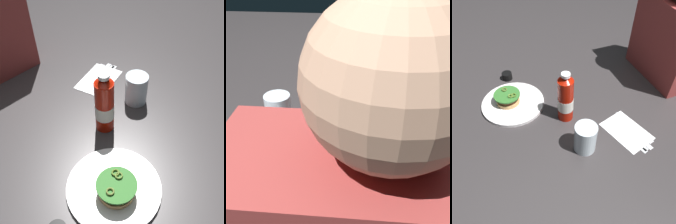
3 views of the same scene
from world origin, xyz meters
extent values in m
plane|color=#343030|center=(0.00, 0.00, 0.00)|extent=(3.00, 3.00, 0.00)
cylinder|color=white|center=(-0.06, -0.16, 0.01)|extent=(0.27, 0.27, 0.01)
cylinder|color=tan|center=(-0.07, -0.18, 0.02)|extent=(0.10, 0.10, 0.02)
cylinder|color=#512D19|center=(-0.07, -0.18, 0.04)|extent=(0.09, 0.09, 0.02)
cylinder|color=red|center=(-0.07, -0.18, 0.05)|extent=(0.09, 0.09, 0.01)
cylinder|color=#316D2A|center=(-0.07, -0.18, 0.06)|extent=(0.11, 0.11, 0.01)
torus|color=#48641D|center=(-0.05, -0.16, 0.06)|extent=(0.02, 0.02, 0.01)
torus|color=#54752A|center=(-0.05, -0.17, 0.06)|extent=(0.02, 0.02, 0.01)
torus|color=#556629|center=(-0.10, -0.18, 0.06)|extent=(0.02, 0.02, 0.01)
cylinder|color=#AA1506|center=(0.09, 0.02, 0.10)|extent=(0.06, 0.06, 0.19)
cone|color=#AA1506|center=(0.09, 0.02, 0.20)|extent=(0.06, 0.06, 0.02)
cylinder|color=white|center=(0.09, 0.02, 0.22)|extent=(0.03, 0.03, 0.01)
cylinder|color=white|center=(0.09, 0.02, 0.08)|extent=(0.06, 0.06, 0.05)
cylinder|color=silver|center=(0.26, 0.03, 0.06)|extent=(0.08, 0.08, 0.11)
cylinder|color=black|center=(-0.25, -0.15, 0.02)|extent=(0.05, 0.05, 0.03)
cube|color=white|center=(0.25, 0.22, 0.00)|extent=(0.21, 0.17, 0.00)
cube|color=silver|center=(0.26, 0.19, 0.00)|extent=(0.17, 0.07, 0.00)
ellipsoid|color=silver|center=(0.34, 0.21, 0.00)|extent=(0.04, 0.03, 0.00)
cube|color=silver|center=(0.26, 0.20, 0.00)|extent=(0.18, 0.06, 0.00)
cube|color=silver|center=(0.33, 0.23, 0.00)|extent=(0.08, 0.04, 0.00)
cube|color=silver|center=(0.25, 0.22, 0.00)|extent=(0.17, 0.05, 0.00)
cube|color=silver|center=(0.32, 0.24, 0.00)|extent=(0.08, 0.03, 0.00)
cube|color=silver|center=(0.25, 0.24, 0.00)|extent=(0.18, 0.05, 0.00)
cube|color=silver|center=(0.32, 0.26, 0.00)|extent=(0.08, 0.03, 0.00)
cube|color=silver|center=(0.24, 0.26, 0.00)|extent=(0.19, 0.06, 0.00)
cube|color=silver|center=(0.32, 0.28, 0.00)|extent=(0.04, 0.03, 0.00)
cube|color=#973734|center=(-0.02, 0.57, 0.18)|extent=(0.35, 0.15, 0.36)
camera|label=1|loc=(-0.35, -0.43, 0.72)|focal=44.12mm
camera|label=2|loc=(0.01, 0.78, 0.54)|focal=45.57mm
camera|label=3|loc=(0.74, -0.24, 0.75)|focal=39.19mm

